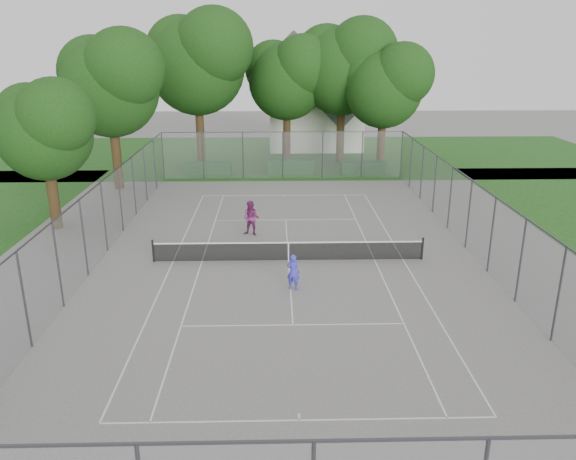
{
  "coord_description": "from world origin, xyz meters",
  "views": [
    {
      "loc": [
        -0.63,
        -24.85,
        9.94
      ],
      "look_at": [
        0.0,
        1.0,
        1.2
      ],
      "focal_mm": 35.0,
      "sensor_mm": 36.0,
      "label": 1
    }
  ],
  "objects_px": {
    "house": "(315,102)",
    "woman_player": "(251,218)",
    "girl_player": "(293,272)",
    "tennis_net": "(289,251)"
  },
  "relations": [
    {
      "from": "house",
      "to": "girl_player",
      "type": "distance_m",
      "value": 33.51
    },
    {
      "from": "house",
      "to": "woman_player",
      "type": "height_order",
      "value": "house"
    },
    {
      "from": "tennis_net",
      "to": "girl_player",
      "type": "distance_m",
      "value": 3.24
    },
    {
      "from": "tennis_net",
      "to": "woman_player",
      "type": "height_order",
      "value": "woman_player"
    },
    {
      "from": "woman_player",
      "to": "tennis_net",
      "type": "bearing_deg",
      "value": -43.7
    },
    {
      "from": "house",
      "to": "woman_player",
      "type": "xyz_separation_m",
      "value": [
        -5.22,
        -26.16,
        -3.41
      ]
    },
    {
      "from": "house",
      "to": "girl_player",
      "type": "relative_size",
      "value": 6.96
    },
    {
      "from": "girl_player",
      "to": "woman_player",
      "type": "bearing_deg",
      "value": -53.19
    },
    {
      "from": "tennis_net",
      "to": "girl_player",
      "type": "xyz_separation_m",
      "value": [
        0.11,
        -3.23,
        0.26
      ]
    },
    {
      "from": "tennis_net",
      "to": "woman_player",
      "type": "bearing_deg",
      "value": 116.72
    }
  ]
}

